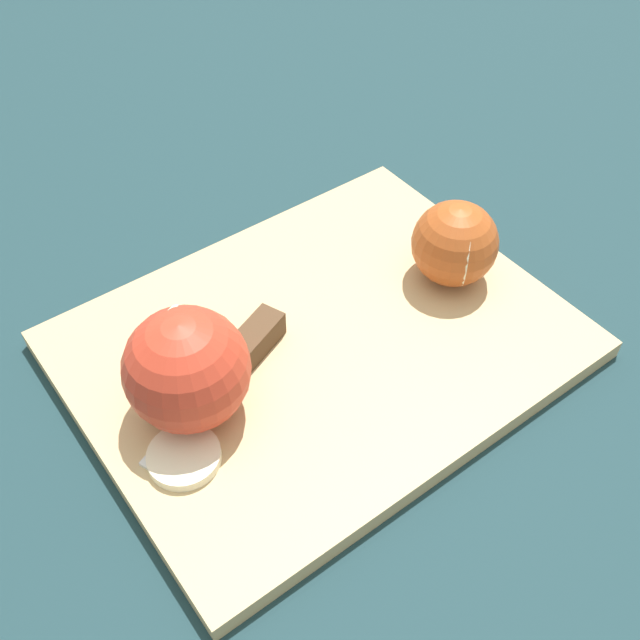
# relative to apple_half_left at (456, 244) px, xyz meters

# --- Properties ---
(ground_plane) EXTENTS (4.00, 4.00, 0.00)m
(ground_plane) POSITION_rel_apple_half_left_xyz_m (0.13, -0.00, -0.05)
(ground_plane) COLOR #193338
(cutting_board) EXTENTS (0.39, 0.31, 0.02)m
(cutting_board) POSITION_rel_apple_half_left_xyz_m (0.13, -0.00, -0.04)
(cutting_board) COLOR tan
(cutting_board) RESTS_ON ground_plane
(apple_half_left) EXTENTS (0.07, 0.07, 0.07)m
(apple_half_left) POSITION_rel_apple_half_left_xyz_m (0.00, 0.00, 0.00)
(apple_half_left) COLOR #AD4C1E
(apple_half_left) RESTS_ON cutting_board
(apple_half_right) EXTENTS (0.09, 0.09, 0.09)m
(apple_half_right) POSITION_rel_apple_half_left_xyz_m (0.24, 0.01, 0.01)
(apple_half_right) COLOR red
(apple_half_right) RESTS_ON cutting_board
(knife) EXTENTS (0.15, 0.08, 0.02)m
(knife) POSITION_rel_apple_half_left_xyz_m (0.19, -0.01, -0.03)
(knife) COLOR silver
(knife) RESTS_ON cutting_board
(apple_slice) EXTENTS (0.05, 0.05, 0.01)m
(apple_slice) POSITION_rel_apple_half_left_xyz_m (0.27, 0.04, -0.03)
(apple_slice) COLOR beige
(apple_slice) RESTS_ON cutting_board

